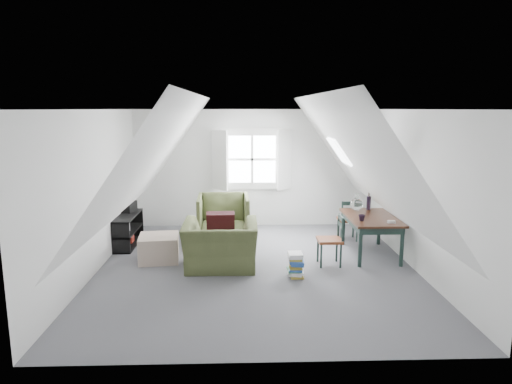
{
  "coord_description": "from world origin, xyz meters",
  "views": [
    {
      "loc": [
        -0.24,
        -6.94,
        2.51
      ],
      "look_at": [
        0.01,
        0.6,
        1.13
      ],
      "focal_mm": 32.0,
      "sensor_mm": 36.0,
      "label": 1
    }
  ],
  "objects_px": {
    "armchair_far": "(224,241)",
    "media_shelf": "(126,232)",
    "dining_chair_near": "(332,239)",
    "magazine_stack": "(296,265)",
    "dining_chair_far": "(348,219)",
    "armchair_near": "(221,268)",
    "dining_table": "(371,222)",
    "ottoman": "(159,248)"
  },
  "relations": [
    {
      "from": "armchair_far",
      "to": "dining_chair_near",
      "type": "relative_size",
      "value": 1.2
    },
    {
      "from": "media_shelf",
      "to": "dining_chair_near",
      "type": "bearing_deg",
      "value": -16.56
    },
    {
      "from": "ottoman",
      "to": "magazine_stack",
      "type": "xyz_separation_m",
      "value": [
        2.2,
        -0.83,
        -0.03
      ]
    },
    {
      "from": "armchair_far",
      "to": "dining_chair_near",
      "type": "bearing_deg",
      "value": -40.12
    },
    {
      "from": "armchair_near",
      "to": "ottoman",
      "type": "xyz_separation_m",
      "value": [
        -1.05,
        0.41,
        0.21
      ]
    },
    {
      "from": "dining_table",
      "to": "media_shelf",
      "type": "height_order",
      "value": "dining_table"
    },
    {
      "from": "armchair_near",
      "to": "armchair_far",
      "type": "bearing_deg",
      "value": -89.51
    },
    {
      "from": "armchair_near",
      "to": "ottoman",
      "type": "bearing_deg",
      "value": -21.43
    },
    {
      "from": "armchair_far",
      "to": "magazine_stack",
      "type": "bearing_deg",
      "value": -60.84
    },
    {
      "from": "armchair_far",
      "to": "dining_chair_far",
      "type": "distance_m",
      "value": 2.44
    },
    {
      "from": "dining_chair_far",
      "to": "dining_chair_near",
      "type": "xyz_separation_m",
      "value": [
        -0.6,
        -1.41,
        0.02
      ]
    },
    {
      "from": "dining_chair_far",
      "to": "armchair_near",
      "type": "bearing_deg",
      "value": 34.04
    },
    {
      "from": "armchair_far",
      "to": "media_shelf",
      "type": "relative_size",
      "value": 0.88
    },
    {
      "from": "dining_chair_near",
      "to": "magazine_stack",
      "type": "xyz_separation_m",
      "value": [
        -0.64,
        -0.52,
        -0.25
      ]
    },
    {
      "from": "dining_chair_far",
      "to": "armchair_far",
      "type": "bearing_deg",
      "value": 1.49
    },
    {
      "from": "armchair_far",
      "to": "media_shelf",
      "type": "height_order",
      "value": "media_shelf"
    },
    {
      "from": "armchair_near",
      "to": "dining_chair_near",
      "type": "relative_size",
      "value": 1.41
    },
    {
      "from": "ottoman",
      "to": "media_shelf",
      "type": "distance_m",
      "value": 1.14
    },
    {
      "from": "media_shelf",
      "to": "armchair_near",
      "type": "bearing_deg",
      "value": -33.73
    },
    {
      "from": "dining_chair_far",
      "to": "magazine_stack",
      "type": "xyz_separation_m",
      "value": [
        -1.24,
        -1.92,
        -0.23
      ]
    },
    {
      "from": "dining_chair_near",
      "to": "magazine_stack",
      "type": "height_order",
      "value": "dining_chair_near"
    },
    {
      "from": "dining_chair_far",
      "to": "magazine_stack",
      "type": "height_order",
      "value": "dining_chair_far"
    },
    {
      "from": "magazine_stack",
      "to": "armchair_near",
      "type": "bearing_deg",
      "value": 160.2
    },
    {
      "from": "dining_table",
      "to": "dining_chair_near",
      "type": "height_order",
      "value": "dining_chair_near"
    },
    {
      "from": "ottoman",
      "to": "magazine_stack",
      "type": "height_order",
      "value": "ottoman"
    },
    {
      "from": "dining_chair_near",
      "to": "ottoman",
      "type": "bearing_deg",
      "value": -93.44
    },
    {
      "from": "armchair_far",
      "to": "dining_table",
      "type": "xyz_separation_m",
      "value": [
        2.58,
        -0.93,
        0.59
      ]
    },
    {
      "from": "media_shelf",
      "to": "magazine_stack",
      "type": "relative_size",
      "value": 3.07
    },
    {
      "from": "media_shelf",
      "to": "magazine_stack",
      "type": "distance_m",
      "value": 3.4
    },
    {
      "from": "armchair_far",
      "to": "dining_table",
      "type": "height_order",
      "value": "dining_table"
    },
    {
      "from": "ottoman",
      "to": "magazine_stack",
      "type": "relative_size",
      "value": 1.74
    },
    {
      "from": "dining_chair_near",
      "to": "media_shelf",
      "type": "bearing_deg",
      "value": -105.2
    },
    {
      "from": "armchair_far",
      "to": "media_shelf",
      "type": "bearing_deg",
      "value": -173.92
    },
    {
      "from": "armchair_near",
      "to": "dining_chair_near",
      "type": "distance_m",
      "value": 1.85
    },
    {
      "from": "dining_chair_near",
      "to": "media_shelf",
      "type": "xyz_separation_m",
      "value": [
        -3.59,
        1.17,
        -0.17
      ]
    },
    {
      "from": "armchair_near",
      "to": "dining_chair_far",
      "type": "bearing_deg",
      "value": -147.64
    },
    {
      "from": "armchair_near",
      "to": "dining_chair_far",
      "type": "xyz_separation_m",
      "value": [
        2.39,
        1.51,
        0.41
      ]
    },
    {
      "from": "dining_table",
      "to": "magazine_stack",
      "type": "height_order",
      "value": "dining_table"
    },
    {
      "from": "dining_table",
      "to": "dining_chair_near",
      "type": "xyz_separation_m",
      "value": [
        -0.78,
        -0.49,
        -0.16
      ]
    },
    {
      "from": "armchair_far",
      "to": "media_shelf",
      "type": "distance_m",
      "value": 1.83
    },
    {
      "from": "ottoman",
      "to": "dining_chair_near",
      "type": "relative_size",
      "value": 0.78
    },
    {
      "from": "ottoman",
      "to": "dining_chair_near",
      "type": "distance_m",
      "value": 2.87
    }
  ]
}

